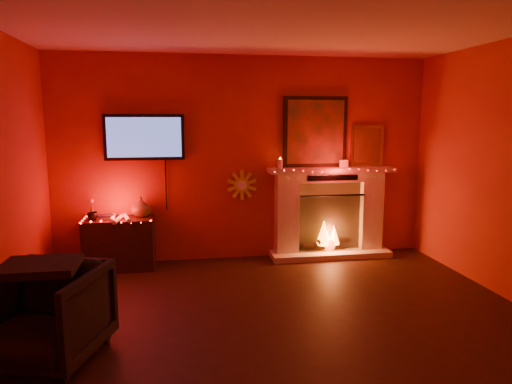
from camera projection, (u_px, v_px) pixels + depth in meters
room at (290, 186)px, 3.65m from camera, size 5.00×5.00×5.00m
fireplace at (329, 204)px, 6.26m from camera, size 1.72×0.40×2.18m
tv at (145, 137)px, 5.78m from camera, size 1.00×0.07×1.24m
sunburst_clock at (242, 185)px, 6.11m from camera, size 0.40×0.03×0.40m
console_table at (120, 241)px, 5.74m from camera, size 0.85×0.57×0.90m
armchair at (46, 314)px, 3.54m from camera, size 1.02×1.04×0.75m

